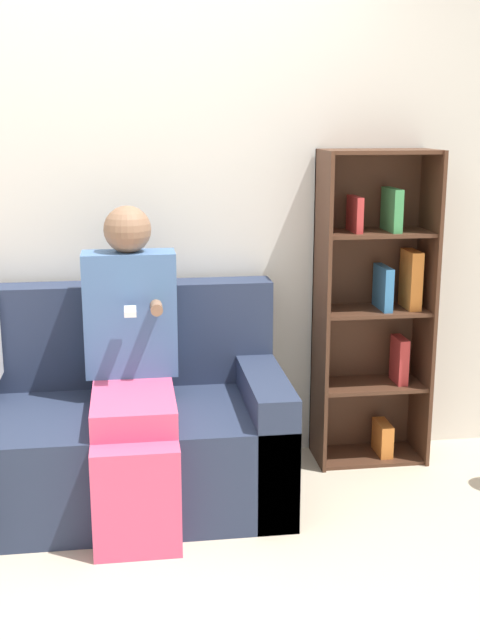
% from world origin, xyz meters
% --- Properties ---
extents(ground_plane, '(14.00, 14.00, 0.00)m').
position_xyz_m(ground_plane, '(0.00, 0.00, 0.00)').
color(ground_plane, beige).
extents(back_wall, '(10.00, 0.06, 2.55)m').
position_xyz_m(back_wall, '(0.00, 0.96, 1.27)').
color(back_wall, silver).
rests_on(back_wall, ground_plane).
extents(couch, '(1.72, 0.83, 0.93)m').
position_xyz_m(couch, '(-0.14, 0.51, 0.30)').
color(couch, '#28334C').
rests_on(couch, ground_plane).
extents(adult_seated, '(0.40, 0.77, 1.30)m').
position_xyz_m(adult_seated, '(0.06, 0.41, 0.67)').
color(adult_seated, '#DB4C75').
rests_on(adult_seated, ground_plane).
extents(bookshelf, '(0.54, 0.30, 1.53)m').
position_xyz_m(bookshelf, '(1.24, 0.81, 0.77)').
color(bookshelf, '#4C2D1E').
rests_on(bookshelf, ground_plane).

